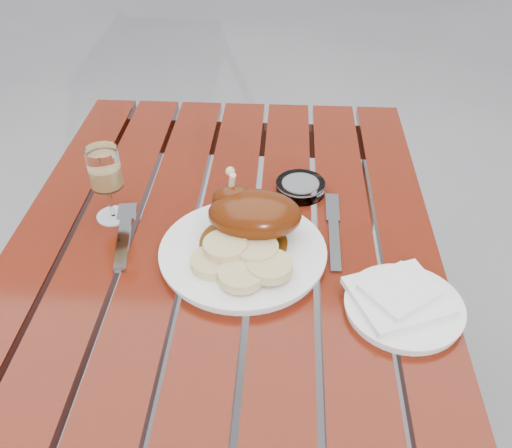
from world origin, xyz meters
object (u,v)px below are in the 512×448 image
Objects in this scene: dinner_plate at (243,253)px; ashtray at (300,187)px; wine_glass at (107,184)px; side_plate at (404,307)px; table at (227,377)px.

dinner_plate is 2.95× the size of ashtray.
wine_glass is (-0.26, 0.11, 0.07)m from dinner_plate.
wine_glass reaches higher than side_plate.
wine_glass reaches higher than dinner_plate.
table is 6.20× the size of side_plate.
wine_glass reaches higher than table.
table is at bearing -21.44° from wine_glass.
ashtray is at bearing 16.10° from wine_glass.
table is at bearing -126.94° from ashtray.
dinner_plate is 0.24m from ashtray.
ashtray reaches higher than dinner_plate.
dinner_plate is 1.55× the size of side_plate.
dinner_plate is at bearing -22.61° from table.
ashtray reaches higher than side_plate.
side_plate is at bearing -22.40° from wine_glass.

